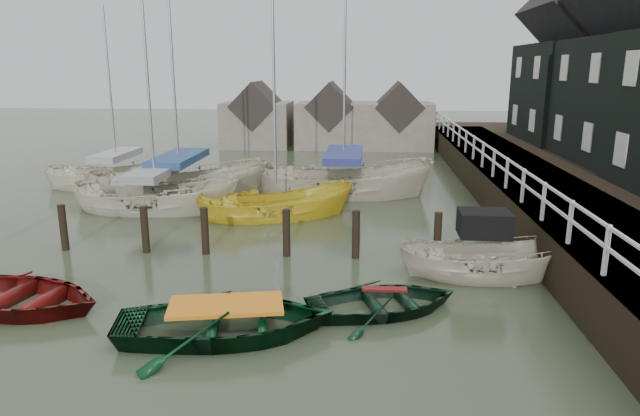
# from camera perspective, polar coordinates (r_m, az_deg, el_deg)

# --- Properties ---
(ground) EXTENTS (120.00, 120.00, 0.00)m
(ground) POSITION_cam_1_polar(r_m,az_deg,el_deg) (14.14, -9.93, -8.52)
(ground) COLOR #2B3220
(ground) RESTS_ON ground
(pier) EXTENTS (3.04, 32.00, 2.70)m
(pier) POSITION_cam_1_polar(r_m,az_deg,el_deg) (23.86, 19.24, 1.96)
(pier) COLOR black
(pier) RESTS_ON ground
(mooring_pilings) EXTENTS (13.72, 0.22, 1.80)m
(mooring_pilings) POSITION_cam_1_polar(r_m,az_deg,el_deg) (16.99, -11.13, -2.92)
(mooring_pilings) COLOR black
(mooring_pilings) RESTS_ON ground
(far_sheds) EXTENTS (14.00, 4.08, 4.39)m
(far_sheds) POSITION_cam_1_polar(r_m,az_deg,el_deg) (38.87, 0.84, 8.82)
(far_sheds) COLOR #665B51
(far_sheds) RESTS_ON ground
(rowboat_red) EXTENTS (4.77, 3.79, 0.89)m
(rowboat_red) POSITION_cam_1_polar(r_m,az_deg,el_deg) (14.89, -28.08, -8.86)
(rowboat_red) COLOR #570E0C
(rowboat_red) RESTS_ON ground
(rowboat_green) EXTENTS (4.97, 3.98, 0.92)m
(rowboat_green) POSITION_cam_1_polar(r_m,az_deg,el_deg) (12.13, -9.26, -12.45)
(rowboat_green) COLOR black
(rowboat_green) RESTS_ON ground
(rowboat_dkgreen) EXTENTS (4.13, 3.53, 0.72)m
(rowboat_dkgreen) POSITION_cam_1_polar(r_m,az_deg,el_deg) (13.15, 6.41, -10.18)
(rowboat_dkgreen) COLOR black
(rowboat_dkgreen) RESTS_ON ground
(motorboat) EXTENTS (4.33, 1.67, 2.57)m
(motorboat) POSITION_cam_1_polar(r_m,az_deg,el_deg) (15.55, 15.91, -6.38)
(motorboat) COLOR beige
(motorboat) RESTS_ON ground
(sailboat_a) EXTENTS (6.48, 2.51, 10.96)m
(sailboat_a) POSITION_cam_1_polar(r_m,az_deg,el_deg) (22.69, -16.00, -0.07)
(sailboat_a) COLOR beige
(sailboat_a) RESTS_ON ground
(sailboat_b) EXTENTS (7.90, 4.68, 12.64)m
(sailboat_b) POSITION_cam_1_polar(r_m,az_deg,el_deg) (24.45, -13.76, 1.06)
(sailboat_b) COLOR #BBB49F
(sailboat_b) RESTS_ON ground
(sailboat_c) EXTENTS (6.12, 3.72, 10.95)m
(sailboat_c) POSITION_cam_1_polar(r_m,az_deg,el_deg) (21.00, -4.37, -0.80)
(sailboat_c) COLOR gold
(sailboat_c) RESTS_ON ground
(sailboat_d) EXTENTS (7.62, 2.93, 12.31)m
(sailboat_d) POSITION_cam_1_polar(r_m,az_deg,el_deg) (24.48, 2.36, 1.46)
(sailboat_d) COLOR beige
(sailboat_d) RESTS_ON ground
(sailboat_e) EXTENTS (6.55, 4.23, 9.11)m
(sailboat_e) POSITION_cam_1_polar(r_m,az_deg,el_deg) (27.97, -19.52, 2.25)
(sailboat_e) COLOR beige
(sailboat_e) RESTS_ON ground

